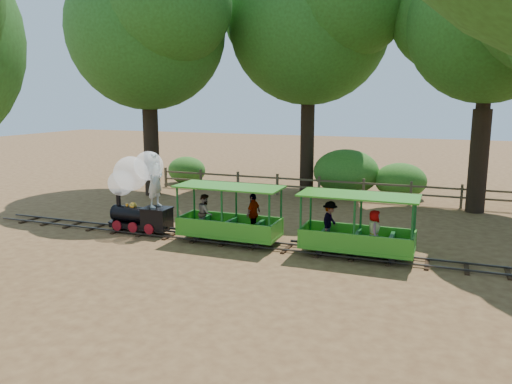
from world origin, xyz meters
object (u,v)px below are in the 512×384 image
(locomotive, at_px, (137,185))
(carriage_rear, at_px, (353,231))
(carriage_front, at_px, (229,219))
(fence, at_px, (341,187))

(locomotive, distance_m, carriage_rear, 7.28)
(carriage_front, height_order, carriage_rear, same)
(carriage_front, height_order, fence, carriage_front)
(carriage_front, bearing_deg, fence, 76.64)
(locomotive, xyz_separation_m, carriage_front, (3.38, -0.09, -0.84))
(fence, bearing_deg, carriage_front, -103.36)
(carriage_rear, bearing_deg, locomotive, 179.45)
(carriage_front, relative_size, fence, 0.18)
(carriage_rear, height_order, fence, carriage_rear)
(carriage_front, distance_m, fence, 8.24)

